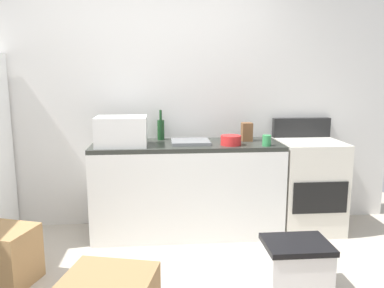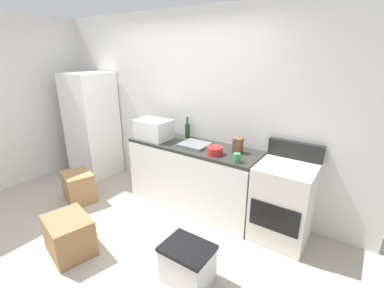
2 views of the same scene
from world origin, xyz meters
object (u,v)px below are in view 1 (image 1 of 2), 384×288
Objects in this scene: microwave at (122,131)px; wine_bottle at (161,129)px; knife_block at (247,132)px; stove_oven at (308,184)px; mixing_bowl at (231,140)px; cardboard_box_large at (3,256)px; storage_bin at (296,266)px; coffee_mug at (267,141)px.

wine_bottle reaches higher than microwave.
wine_bottle is at bearing 170.62° from knife_block.
knife_block is at bearing 7.73° from microwave.
knife_block is (-0.62, 0.07, 0.52)m from stove_oven.
microwave is at bearing -172.27° from knife_block.
knife_block is 0.95× the size of mixing_bowl.
stove_oven is 2.43× the size of cardboard_box_large.
mixing_bowl is (-0.82, -0.14, 0.48)m from stove_oven.
wine_bottle is 0.66× the size of cardboard_box_large.
storage_bin is (0.95, -1.34, -0.82)m from wine_bottle.
coffee_mug is 0.56× the size of knife_block.
microwave is 1.22m from knife_block.
stove_oven is 3.67× the size of wine_bottle.
knife_block is at bearing 173.79° from stove_oven.
microwave reaches higher than cardboard_box_large.
microwave reaches higher than knife_block.
knife_block is (1.20, 0.16, -0.05)m from microwave.
microwave is at bearing 174.94° from coffee_mug.
mixing_bowl is 1.28m from storage_bin.
storage_bin is at bearing -114.64° from stove_oven.
cardboard_box_large is at bearing -164.11° from coffee_mug.
mixing_bowl is (1.01, -0.05, -0.09)m from microwave.
stove_oven is 2.39× the size of storage_bin.
cardboard_box_large reaches higher than storage_bin.
mixing_bowl is 2.10m from cardboard_box_large.
coffee_mug reaches higher than storage_bin.
storage_bin is at bearing -54.83° from wine_bottle.
microwave is 4.60× the size of coffee_mug.
cardboard_box_large is (-1.84, -0.69, -0.73)m from mixing_bowl.
cardboard_box_large is 0.99× the size of storage_bin.
mixing_bowl is at bearing -2.70° from microwave.
stove_oven is at bearing -6.21° from knife_block.
mixing_bowl is at bearing -28.46° from wine_bottle.
microwave is 1.38m from cardboard_box_large.
stove_oven is 1.28m from storage_bin.
coffee_mug is (1.33, -0.12, -0.09)m from microwave.
coffee_mug is 0.53× the size of mixing_bowl.
knife_block is 0.29m from mixing_bowl.
stove_oven reaches higher than cardboard_box_large.
stove_oven reaches higher than coffee_mug.
mixing_bowl is (-0.32, 0.07, -0.00)m from coffee_mug.
stove_oven is 2.39× the size of microwave.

